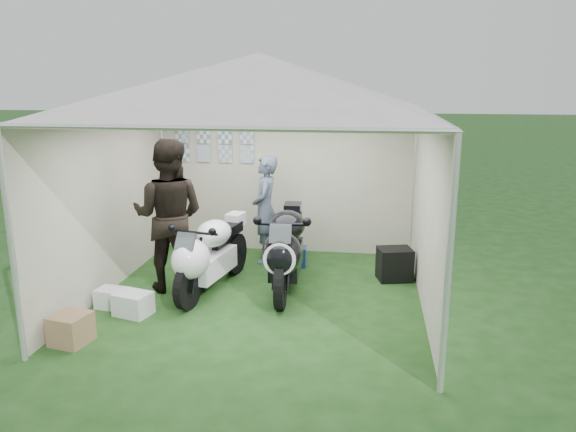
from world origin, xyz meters
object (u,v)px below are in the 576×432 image
paddock_stand (293,256)px  crate_2 (111,298)px  motorcycle_black (286,247)px  person_blue_jacket (265,209)px  equipment_box (395,264)px  motorcycle_white (209,253)px  crate_1 (71,329)px  person_dark_jacket (169,216)px  canopy_tent (260,90)px  crate_0 (133,304)px

paddock_stand → crate_2: (-1.98, -1.85, -0.03)m
motorcycle_black → person_blue_jacket: size_ratio=1.33×
person_blue_jacket → equipment_box: (1.91, -0.55, -0.59)m
motorcycle_white → person_blue_jacket: person_blue_jacket is taller
paddock_stand → crate_1: bearing=-124.8°
motorcycle_white → paddock_stand: motorcycle_white is taller
person_dark_jacket → crate_1: size_ratio=5.54×
motorcycle_white → crate_2: motorcycle_white is taller
canopy_tent → paddock_stand: size_ratio=14.49×
paddock_stand → crate_0: 2.59m
person_blue_jacket → crate_1: 3.42m
crate_1 → crate_2: crate_1 is taller
motorcycle_white → person_blue_jacket: bearing=81.0°
person_dark_jacket → crate_1: person_dark_jacket is taller
crate_2 → motorcycle_white: bearing=31.3°
crate_1 → crate_2: (-0.02, 0.97, -0.04)m
paddock_stand → equipment_box: (1.47, -0.38, 0.08)m
paddock_stand → motorcycle_white: bearing=-127.4°
motorcycle_black → crate_2: motorcycle_black is taller
equipment_box → crate_0: (-3.08, -1.65, -0.09)m
paddock_stand → motorcycle_black: bearing=-87.3°
motorcycle_white → paddock_stand: (0.92, 1.21, -0.39)m
motorcycle_black → equipment_box: 1.58m
canopy_tent → equipment_box: (1.70, 0.82, -2.35)m
motorcycle_white → paddock_stand: size_ratio=4.94×
canopy_tent → person_blue_jacket: bearing=98.6°
crate_0 → person_dark_jacket: bearing=80.0°
paddock_stand → crate_2: 2.71m
canopy_tent → motorcycle_white: size_ratio=2.93×
equipment_box → crate_1: size_ratio=1.25×
person_dark_jacket → crate_2: bearing=51.6°
paddock_stand → equipment_box: bearing=-14.5°
crate_0 → crate_2: size_ratio=1.26×
paddock_stand → crate_0: (-1.62, -2.03, -0.01)m
motorcycle_black → crate_0: 2.02m
canopy_tent → motorcycle_black: bearing=39.1°
motorcycle_black → crate_0: size_ratio=5.36×
person_blue_jacket → motorcycle_white: bearing=-23.4°
equipment_box → crate_0: 3.50m
person_blue_jacket → crate_0: 2.59m
canopy_tent → crate_2: 3.09m
canopy_tent → crate_1: 3.38m
person_dark_jacket → crate_0: size_ratio=4.95×
person_dark_jacket → equipment_box: bearing=-167.7°
paddock_stand → person_blue_jacket: bearing=158.8°
crate_0 → person_blue_jacket: bearing=61.9°
canopy_tent → person_dark_jacket: size_ratio=2.85×
motorcycle_white → person_dark_jacket: (-0.54, 0.07, 0.46)m
equipment_box → crate_1: (-3.43, -2.44, -0.06)m
canopy_tent → person_dark_jacket: (-1.23, 0.06, -1.58)m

